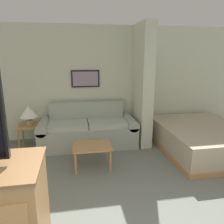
{
  "coord_description": "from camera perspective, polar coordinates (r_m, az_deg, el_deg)",
  "views": [
    {
      "loc": [
        -0.54,
        -0.9,
        1.93
      ],
      "look_at": [
        0.05,
        2.47,
        1.05
      ],
      "focal_mm": 35.0,
      "sensor_mm": 36.0,
      "label": 1
    }
  ],
  "objects": [
    {
      "name": "side_table",
      "position": [
        4.95,
        -20.61,
        -4.01
      ],
      "size": [
        0.46,
        0.46,
        0.52
      ],
      "color": "#B27F4C",
      "rests_on": "ground_plane"
    },
    {
      "name": "coffee_table",
      "position": [
        3.87,
        -5.24,
        -9.34
      ],
      "size": [
        0.66,
        0.51,
        0.43
      ],
      "color": "#B27F4C",
      "rests_on": "ground_plane"
    },
    {
      "name": "wall_partition_pillar",
      "position": [
        4.85,
        7.92,
        6.83
      ],
      "size": [
        0.24,
        0.86,
        2.6
      ],
      "color": "beige",
      "rests_on": "ground_plane"
    },
    {
      "name": "wall_back",
      "position": [
        5.14,
        -3.81,
        7.3
      ],
      "size": [
        7.31,
        0.16,
        2.6
      ],
      "color": "beige",
      "rests_on": "ground_plane"
    },
    {
      "name": "bed",
      "position": [
        4.99,
        22.44,
        -6.18
      ],
      "size": [
        1.72,
        2.11,
        0.52
      ],
      "color": "#B27F4C",
      "rests_on": "ground_plane"
    },
    {
      "name": "couch",
      "position": [
        4.87,
        -6.31,
        -4.76
      ],
      "size": [
        2.1,
        0.84,
        0.93
      ],
      "color": "#99A393",
      "rests_on": "ground_plane"
    },
    {
      "name": "table_lamp",
      "position": [
        4.86,
        -20.98,
        0.01
      ],
      "size": [
        0.37,
        0.37,
        0.41
      ],
      "color": "tan",
      "rests_on": "side_table"
    }
  ]
}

